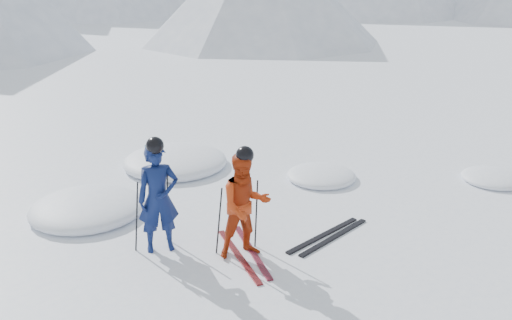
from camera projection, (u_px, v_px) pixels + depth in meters
ground at (349, 208)px, 9.74m from camera, size 160.00×160.00×0.00m
skier_blue at (158, 198)px, 8.03m from camera, size 0.71×0.57×1.69m
skier_red at (245, 206)px, 7.88m from camera, size 0.91×0.79×1.60m
pole_blue_left at (137, 217)px, 8.08m from camera, size 0.11×0.08×1.12m
pole_blue_right at (167, 206)px, 8.45m from camera, size 0.11×0.07×1.12m
pole_red_left at (219, 221)px, 8.00m from camera, size 0.11×0.09×1.07m
pole_red_right at (256, 214)px, 8.24m from camera, size 0.11×0.08×1.07m
ski_worn_left at (239, 256)px, 8.08m from camera, size 0.47×1.68×0.03m
ski_worn_right at (252, 251)px, 8.20m from camera, size 0.58×1.65×0.03m
ski_loose_a at (323, 235)px, 8.70m from camera, size 1.69×0.38×0.03m
ski_loose_b at (334, 237)px, 8.64m from camera, size 1.68×0.44×0.03m
snow_lumps at (194, 182)px, 10.89m from camera, size 8.90×6.19×0.49m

